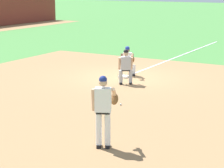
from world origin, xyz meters
name	(u,v)px	position (x,y,z in m)	size (l,w,h in m)	color
ground_plane	(124,78)	(0.00, 0.00, 0.00)	(160.00, 160.00, 0.00)	#47843D
infield_dirt_patch	(116,103)	(-3.87, -1.78, 0.00)	(18.00, 18.00, 0.01)	#9E754C
foul_line_stripe	(181,55)	(7.07, 0.00, 0.01)	(14.15, 0.10, 0.00)	white
first_base_bag	(124,77)	(0.00, 0.00, 0.04)	(0.38, 0.38, 0.09)	white
baseball	(121,104)	(-4.04, -2.05, 0.04)	(0.07, 0.07, 0.07)	white
pitcher	(104,107)	(-7.69, -3.56, 1.06)	(0.83, 0.59, 1.86)	black
first_baseman	(128,60)	(0.43, 0.03, 0.73)	(0.84, 0.98, 1.34)	black
baserunner	(126,65)	(-1.13, -0.69, 0.79)	(0.63, 0.68, 1.46)	black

